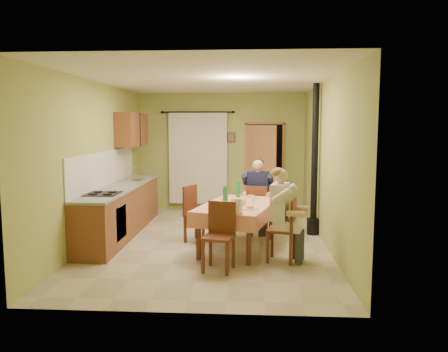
# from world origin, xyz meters

# --- Properties ---
(floor) EXTENTS (4.00, 6.00, 0.01)m
(floor) POSITION_xyz_m (0.00, 0.00, 0.00)
(floor) COLOR tan
(floor) RESTS_ON ground
(room_shell) EXTENTS (4.04, 6.04, 2.82)m
(room_shell) POSITION_xyz_m (0.00, 0.00, 1.82)
(room_shell) COLOR #A2A957
(room_shell) RESTS_ON ground
(kitchen_run) EXTENTS (0.64, 3.64, 1.56)m
(kitchen_run) POSITION_xyz_m (-1.71, 0.40, 0.48)
(kitchen_run) COLOR brown
(kitchen_run) RESTS_ON ground
(upper_cabinets) EXTENTS (0.35, 1.40, 0.70)m
(upper_cabinets) POSITION_xyz_m (-1.82, 1.70, 1.95)
(upper_cabinets) COLOR brown
(upper_cabinets) RESTS_ON room_shell
(curtain) EXTENTS (1.70, 0.07, 2.22)m
(curtain) POSITION_xyz_m (-0.55, 2.90, 1.26)
(curtain) COLOR black
(curtain) RESTS_ON ground
(doorway) EXTENTS (0.96, 0.54, 2.15)m
(doorway) POSITION_xyz_m (1.01, 2.85, 1.05)
(doorway) COLOR black
(doorway) RESTS_ON ground
(dining_table) EXTENTS (1.48, 1.98, 0.76)m
(dining_table) POSITION_xyz_m (0.51, -0.49, 0.38)
(dining_table) COLOR #E88B7A
(dining_table) RESTS_ON ground
(tableware) EXTENTS (0.69, 1.64, 0.33)m
(tableware) POSITION_xyz_m (0.49, -0.60, 0.83)
(tableware) COLOR white
(tableware) RESTS_ON dining_table
(chair_far) EXTENTS (0.43, 0.43, 0.93)m
(chair_far) POSITION_xyz_m (0.85, 0.55, 0.29)
(chair_far) COLOR #582918
(chair_far) RESTS_ON ground
(chair_near) EXTENTS (0.48, 0.48, 0.96)m
(chair_near) POSITION_xyz_m (0.28, -1.57, 0.29)
(chair_near) COLOR #582918
(chair_near) RESTS_ON ground
(chair_right) EXTENTS (0.48, 0.48, 0.95)m
(chair_right) POSITION_xyz_m (1.20, -1.09, 0.29)
(chair_right) COLOR #582918
(chair_right) RESTS_ON ground
(chair_left) EXTENTS (0.56, 0.56, 0.99)m
(chair_left) POSITION_xyz_m (-0.19, -0.04, 0.29)
(chair_left) COLOR #582918
(chair_left) RESTS_ON ground
(man_far) EXTENTS (0.62, 0.51, 1.39)m
(man_far) POSITION_xyz_m (0.86, 0.56, 0.88)
(man_far) COLOR #141938
(man_far) RESTS_ON chair_far
(man_right) EXTENTS (0.55, 0.64, 1.39)m
(man_right) POSITION_xyz_m (1.19, -1.09, 0.88)
(man_right) COLOR silver
(man_right) RESTS_ON chair_right
(stove_flue) EXTENTS (0.24, 0.24, 2.80)m
(stove_flue) POSITION_xyz_m (1.90, 0.60, 1.02)
(stove_flue) COLOR black
(stove_flue) RESTS_ON ground
(picture_back) EXTENTS (0.19, 0.03, 0.23)m
(picture_back) POSITION_xyz_m (0.25, 2.97, 1.75)
(picture_back) COLOR black
(picture_back) RESTS_ON room_shell
(picture_right) EXTENTS (0.03, 0.31, 0.21)m
(picture_right) POSITION_xyz_m (1.97, 1.20, 1.85)
(picture_right) COLOR brown
(picture_right) RESTS_ON room_shell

